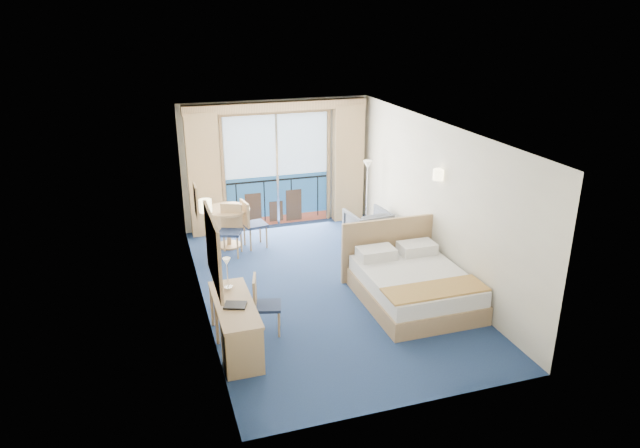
{
  "coord_description": "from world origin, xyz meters",
  "views": [
    {
      "loc": [
        -2.7,
        -8.24,
        4.4
      ],
      "look_at": [
        -0.01,
        0.2,
        1.07
      ],
      "focal_mm": 32.0,
      "sensor_mm": 36.0,
      "label": 1
    }
  ],
  "objects": [
    {
      "name": "wall_print",
      "position": [
        -1.97,
        0.45,
        1.6
      ],
      "size": [
        0.04,
        0.42,
        0.52
      ],
      "color": "tan",
      "rests_on": "room_walls"
    },
    {
      "name": "desk",
      "position": [
        -1.73,
        -1.79,
        0.39
      ],
      "size": [
        0.51,
        1.5,
        0.7
      ],
      "color": "tan",
      "rests_on": "ground"
    },
    {
      "name": "phone",
      "position": [
        1.73,
        0.65,
        0.64
      ],
      "size": [
        0.21,
        0.19,
        0.07
      ],
      "primitive_type": "cube",
      "rotation": [
        0.0,
        0.0,
        -0.42
      ],
      "color": "beige",
      "rests_on": "nightstand"
    },
    {
      "name": "armchair",
      "position": [
        1.42,
        1.55,
        0.36
      ],
      "size": [
        0.85,
        0.87,
        0.72
      ],
      "primitive_type": "imported",
      "rotation": [
        0.0,
        0.0,
        3.25
      ],
      "color": "#495059",
      "rests_on": "ground"
    },
    {
      "name": "room_walls",
      "position": [
        0.0,
        0.0,
        1.78
      ],
      "size": [
        4.04,
        6.54,
        2.72
      ],
      "color": "#EDE8CE",
      "rests_on": "ground"
    },
    {
      "name": "floor_lamp",
      "position": [
        1.69,
        2.3,
        1.15
      ],
      "size": [
        0.21,
        0.21,
        1.51
      ],
      "color": "silver",
      "rests_on": "ground"
    },
    {
      "name": "desk_chair",
      "position": [
        -1.29,
        -1.1,
        0.5
      ],
      "size": [
        0.47,
        0.46,
        0.88
      ],
      "rotation": [
        0.0,
        0.0,
        1.32
      ],
      "color": "#1F2C4A",
      "rests_on": "ground"
    },
    {
      "name": "bed",
      "position": [
        1.19,
        -0.89,
        0.3
      ],
      "size": [
        1.72,
        2.04,
        1.08
      ],
      "color": "tan",
      "rests_on": "ground"
    },
    {
      "name": "mirror",
      "position": [
        -1.97,
        -1.5,
        1.55
      ],
      "size": [
        0.05,
        1.25,
        0.95
      ],
      "color": "tan",
      "rests_on": "room_walls"
    },
    {
      "name": "folder",
      "position": [
        -1.73,
        -1.49,
        0.72
      ],
      "size": [
        0.35,
        0.3,
        0.03
      ],
      "primitive_type": "cube",
      "rotation": [
        0.0,
        0.0,
        -0.36
      ],
      "color": "black",
      "rests_on": "desk"
    },
    {
      "name": "table_chair_a",
      "position": [
        -0.82,
        2.09,
        0.55
      ],
      "size": [
        0.49,
        0.48,
        0.97
      ],
      "rotation": [
        0.0,
        0.0,
        1.75
      ],
      "color": "#1F2C4A",
      "rests_on": "ground"
    },
    {
      "name": "nightstand",
      "position": [
        1.75,
        0.61,
        0.3
      ],
      "size": [
        0.46,
        0.43,
        0.6
      ],
      "primitive_type": "cube",
      "color": "#998151",
      "rests_on": "ground"
    },
    {
      "name": "table_chair_b",
      "position": [
        -1.24,
        1.91,
        0.55
      ],
      "size": [
        0.54,
        0.55,
        0.97
      ],
      "rotation": [
        0.0,
        0.0,
        -0.38
      ],
      "color": "#1F2C4A",
      "rests_on": "ground"
    },
    {
      "name": "desk_lamp",
      "position": [
        -1.74,
        -0.97,
        1.05
      ],
      "size": [
        0.12,
        0.12,
        0.46
      ],
      "color": "silver",
      "rests_on": "desk"
    },
    {
      "name": "floor",
      "position": [
        0.0,
        0.0,
        0.0
      ],
      "size": [
        6.5,
        6.5,
        0.0
      ],
      "primitive_type": "plane",
      "color": "navy",
      "rests_on": "ground"
    },
    {
      "name": "round_table",
      "position": [
        -1.24,
        2.29,
        0.59
      ],
      "size": [
        0.87,
        0.87,
        0.78
      ],
      "color": "tan",
      "rests_on": "ground"
    },
    {
      "name": "pelmet",
      "position": [
        0.0,
        3.1,
        2.58
      ],
      "size": [
        3.8,
        0.25,
        0.18
      ],
      "primitive_type": "cube",
      "color": "tan",
      "rests_on": "room_walls"
    },
    {
      "name": "sconce_left",
      "position": [
        -1.94,
        -0.6,
        1.85
      ],
      "size": [
        0.18,
        0.18,
        0.18
      ],
      "primitive_type": "cylinder",
      "color": "#FDECB1",
      "rests_on": "room_walls"
    },
    {
      "name": "balcony_door",
      "position": [
        -0.01,
        3.22,
        1.14
      ],
      "size": [
        2.36,
        0.03,
        2.52
      ],
      "color": "navy",
      "rests_on": "room_walls"
    },
    {
      "name": "curtain_left",
      "position": [
        -1.55,
        3.07,
        1.28
      ],
      "size": [
        0.65,
        0.22,
        2.55
      ],
      "primitive_type": "cube",
      "color": "tan",
      "rests_on": "room_walls"
    },
    {
      "name": "sconce_right",
      "position": [
        1.94,
        -0.15,
        1.85
      ],
      "size": [
        0.18,
        0.18,
        0.18
      ],
      "primitive_type": "cylinder",
      "color": "#FDECB1",
      "rests_on": "room_walls"
    },
    {
      "name": "curtain_right",
      "position": [
        1.55,
        3.07,
        1.28
      ],
      "size": [
        0.65,
        0.22,
        2.55
      ],
      "primitive_type": "cube",
      "color": "tan",
      "rests_on": "room_walls"
    }
  ]
}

